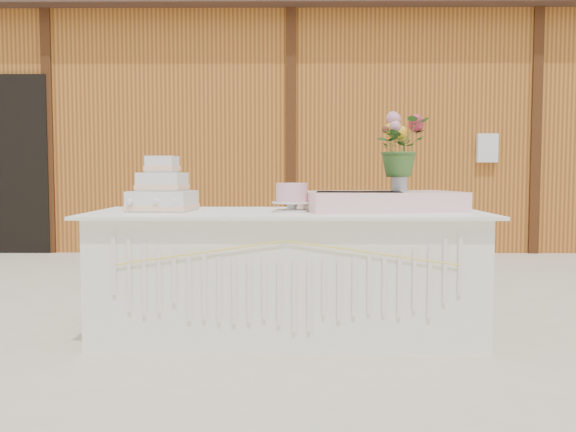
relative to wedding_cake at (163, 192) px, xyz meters
name	(u,v)px	position (x,y,z in m)	size (l,w,h in m)	color
ground	(288,334)	(0.77, -0.02, -0.89)	(80.00, 80.00, 0.00)	beige
barn	(291,128)	(0.76, 5.97, 0.79)	(12.60, 4.60, 3.30)	#B06A25
cake_table	(287,273)	(0.77, -0.03, -0.50)	(2.40, 1.00, 0.77)	white
wedding_cake	(163,192)	(0.00, 0.00, 0.00)	(0.41, 0.41, 0.34)	silver
pink_cake_stand	(292,196)	(0.80, -0.07, -0.02)	(0.24, 0.24, 0.18)	silver
satin_runner	(381,201)	(1.35, 0.04, -0.06)	(0.95, 0.55, 0.12)	beige
flower_vase	(400,180)	(1.48, 0.09, 0.07)	(0.10, 0.10, 0.14)	#B4B3B8
bouquet	(400,139)	(1.48, 0.09, 0.33)	(0.34, 0.29, 0.37)	#375F26
loose_flowers	(130,209)	(-0.23, 0.11, -0.11)	(0.12, 0.30, 0.02)	pink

